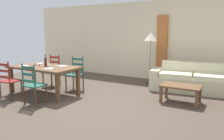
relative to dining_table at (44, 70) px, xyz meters
name	(u,v)px	position (x,y,z in m)	size (l,w,h in m)	color
ground_plane	(89,103)	(1.48, -0.03, -0.67)	(9.60, 9.60, 0.02)	#4B3D32
wall_far	(143,41)	(1.48, 3.27, 0.69)	(9.60, 0.16, 2.70)	beige
curtain_panel_left	(162,49)	(2.23, 3.13, 0.44)	(0.35, 0.08, 2.20)	#BF6D34
dining_table	(44,70)	(0.00, 0.00, 0.00)	(1.90, 0.96, 0.75)	brown
dining_chair_near_left	(8,80)	(-0.41, -0.77, -0.19)	(0.45, 0.43, 0.96)	maroon
dining_chair_near_right	(33,84)	(0.49, -0.78, -0.19)	(0.44, 0.43, 0.96)	#21584A
dining_chair_far_left	(52,71)	(-0.44, 0.76, -0.19)	(0.42, 0.40, 0.96)	maroon
dining_chair_far_right	(76,73)	(0.47, 0.75, -0.19)	(0.44, 0.42, 0.96)	#23544B
dinner_plate_near_left	(24,66)	(-0.45, -0.25, 0.10)	(0.24, 0.24, 0.02)	white
fork_near_left	(21,66)	(-0.60, -0.25, 0.09)	(0.02, 0.17, 0.01)	silver
dinner_plate_near_right	(49,69)	(0.45, -0.25, 0.10)	(0.24, 0.24, 0.02)	white
fork_near_right	(44,69)	(0.30, -0.25, 0.09)	(0.02, 0.17, 0.01)	silver
dinner_plate_far_left	(39,64)	(-0.45, 0.25, 0.10)	(0.24, 0.24, 0.02)	white
fork_far_left	(35,63)	(-0.60, 0.25, 0.09)	(0.02, 0.17, 0.01)	silver
dinner_plate_far_right	(63,66)	(0.45, 0.25, 0.10)	(0.24, 0.24, 0.02)	white
fork_far_right	(58,66)	(0.30, 0.25, 0.09)	(0.02, 0.17, 0.01)	silver
wine_bottle	(46,62)	(0.04, 0.05, 0.20)	(0.07, 0.07, 0.32)	#471919
wine_glass_near_left	(31,62)	(-0.30, -0.13, 0.20)	(0.06, 0.06, 0.16)	white
wine_glass_near_right	(56,65)	(0.60, -0.15, 0.20)	(0.06, 0.06, 0.16)	white
coffee_cup_primary	(49,66)	(0.27, -0.05, 0.13)	(0.07, 0.07, 0.09)	beige
coffee_cup_secondary	(36,64)	(-0.34, 0.04, 0.13)	(0.07, 0.07, 0.09)	beige
candle_tall	(39,63)	(-0.18, 0.02, 0.15)	(0.05, 0.05, 0.24)	#998C66
candle_short	(48,65)	(0.20, -0.04, 0.13)	(0.05, 0.05, 0.18)	#998C66
couch	(193,81)	(3.42, 2.28, -0.37)	(2.36, 1.08, 0.80)	beige
coffee_table	(181,88)	(3.37, 1.06, -0.31)	(0.90, 0.56, 0.42)	brown
standing_lamp	(151,40)	(2.08, 2.46, 0.75)	(0.40, 0.40, 1.64)	#332D28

